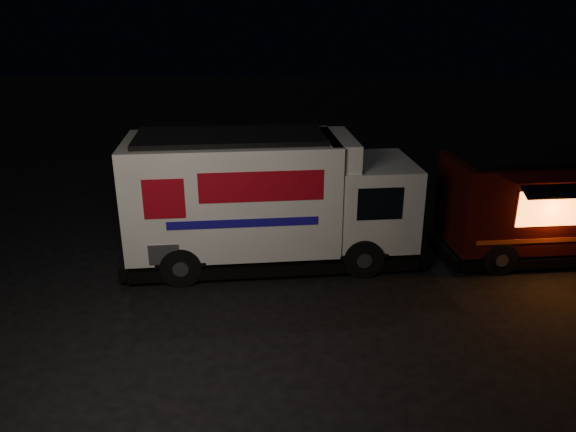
# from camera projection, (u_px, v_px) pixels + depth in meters

# --- Properties ---
(ground) EXTENTS (80.00, 80.00, 0.00)m
(ground) POSITION_uv_depth(u_px,v_px,m) (256.00, 316.00, 12.36)
(ground) COLOR black
(ground) RESTS_ON ground
(white_truck) EXTENTS (7.93, 3.79, 3.45)m
(white_truck) POSITION_uv_depth(u_px,v_px,m) (272.00, 199.00, 14.38)
(white_truck) COLOR white
(white_truck) RESTS_ON ground
(red_truck) EXTENTS (6.30, 3.12, 2.80)m
(red_truck) POSITION_uv_depth(u_px,v_px,m) (554.00, 206.00, 14.84)
(red_truck) COLOR black
(red_truck) RESTS_ON ground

